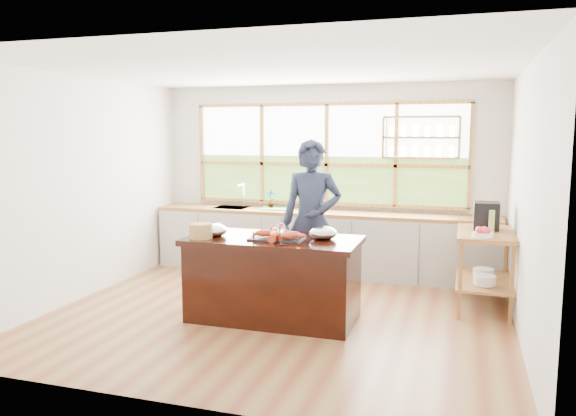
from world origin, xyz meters
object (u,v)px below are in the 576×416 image
at_px(island, 273,279).
at_px(cook, 312,222).
at_px(espresso_machine, 486,216).
at_px(wicker_basket, 201,231).

distance_m(island, cook, 0.96).
bearing_deg(island, espresso_machine, 29.85).
distance_m(cook, wicker_basket, 1.39).
bearing_deg(wicker_basket, island, 17.99).
relative_size(island, cook, 0.95).
distance_m(espresso_machine, wicker_basket, 3.28).
relative_size(island, wicker_basket, 7.52).
height_order(island, wicker_basket, wicker_basket).
relative_size(cook, espresso_machine, 6.09).
relative_size(island, espresso_machine, 5.82).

